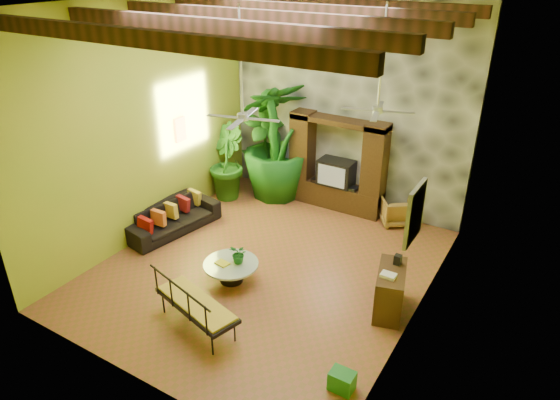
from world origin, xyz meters
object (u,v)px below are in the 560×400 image
Objects in this scene: wicker_armchair at (396,211)px; green_bin at (342,381)px; sofa at (172,217)px; entertainment_center at (337,170)px; iron_bench at (193,303)px; tall_plant_b at (226,162)px; ceiling_fan_back at (379,98)px; ceiling_fan_front at (242,105)px; coffee_table at (231,269)px; tall_plant_c at (276,141)px; side_console at (390,291)px; tall_plant_a at (266,149)px.

green_bin is (1.03, -5.20, -0.16)m from wicker_armchair.
wicker_armchair is (4.24, 2.96, -0.01)m from sofa.
entertainment_center is 1.36× the size of iron_bench.
sofa is 1.17× the size of tall_plant_b.
wicker_armchair is 0.37× the size of tall_plant_b.
ceiling_fan_back reaches higher than wicker_armchair.
ceiling_fan_front reaches higher than green_bin.
wicker_armchair is 0.66× the size of coffee_table.
sofa is at bearing 158.83° from coffee_table.
tall_plant_c is 8.40× the size of green_bin.
coffee_table is at bearing -94.84° from entertainment_center.
ceiling_fan_front reaches higher than tall_plant_c.
tall_plant_b is at bearing 141.56° from side_console.
wicker_armchair is at bearing -44.82° from sofa.
ceiling_fan_back is 5.22× the size of green_bin.
tall_plant_c reaches higher than iron_bench.
wicker_armchair is 3.28m from side_console.
entertainment_center is at bearing 104.79° from iron_bench.
tall_plant_a is (-1.78, 3.47, -2.26)m from ceiling_fan_front.
iron_bench is at bearing -78.36° from coffee_table.
tall_plant_c reaches higher than tall_plant_a.
iron_bench is at bearing -73.26° from tall_plant_c.
tall_plant_c is (1.07, 0.71, 0.55)m from tall_plant_b.
side_console reaches higher than sofa.
tall_plant_c is at bearing 129.31° from side_console.
ceiling_fan_back reaches higher than coffee_table.
coffee_table is at bearing -100.92° from sofa.
coffee_table is (2.32, -0.90, -0.07)m from sofa.
ceiling_fan_back is 1.05× the size of iron_bench.
coffee_table is 2.97× the size of green_bin.
ceiling_fan_front is 1.00× the size of ceiling_fan_back.
sofa is 3.13m from tall_plant_a.
sofa is 5.18m from wicker_armchair.
green_bin is (5.28, -2.24, -0.17)m from sofa.
sofa is 0.74× the size of tall_plant_c.
ceiling_fan_back is 4.18m from coffee_table.
entertainment_center is 4.12m from side_console.
entertainment_center reaches higher than iron_bench.
tall_plant_c reaches higher than side_console.
wicker_armchair is 5.30m from green_bin.
ceiling_fan_back is 4.08m from tall_plant_c.
sofa is at bearing 157.03° from green_bin.
ceiling_fan_front is 4.34m from tall_plant_b.
entertainment_center is 0.80× the size of tall_plant_c.
green_bin is at bearing 17.24° from iron_bench.
tall_plant_b is at bearing 166.66° from ceiling_fan_back.
ceiling_fan_front is 1.05× the size of iron_bench.
entertainment_center is 4.30m from ceiling_fan_front.
ceiling_fan_front is at bearing 27.67° from wicker_armchair.
tall_plant_b is (-4.24, -0.89, 0.63)m from wicker_armchair.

